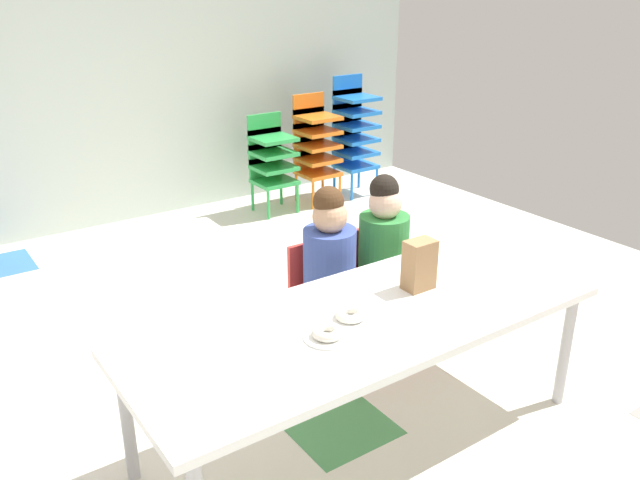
{
  "coord_description": "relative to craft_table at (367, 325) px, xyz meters",
  "views": [
    {
      "loc": [
        -1.42,
        -2.36,
        1.85
      ],
      "look_at": [
        -0.01,
        -0.32,
        0.84
      ],
      "focal_mm": 36.87,
      "sensor_mm": 36.0,
      "label": 1
    }
  ],
  "objects": [
    {
      "name": "ground_plane",
      "position": [
        -0.05,
        0.57,
        -0.56
      ],
      "size": [
        5.89,
        5.36,
        0.02
      ],
      "color": "silver"
    },
    {
      "name": "back_wall",
      "position": [
        -0.05,
        3.25,
        0.66
      ],
      "size": [
        5.89,
        0.1,
        2.42
      ],
      "primitive_type": "cube",
      "color": "#B2C1B7",
      "rests_on": "ground_plane"
    },
    {
      "name": "craft_table",
      "position": [
        0.0,
        0.0,
        0.0
      ],
      "size": [
        1.96,
        0.76,
        0.59
      ],
      "color": "white",
      "rests_on": "ground_plane"
    },
    {
      "name": "seated_child_near_camera",
      "position": [
        0.25,
        0.61,
        0.01
      ],
      "size": [
        0.32,
        0.32,
        0.92
      ],
      "color": "red",
      "rests_on": "ground_plane"
    },
    {
      "name": "seated_child_middle_seat",
      "position": [
        0.59,
        0.61,
        0.01
      ],
      "size": [
        0.32,
        0.31,
        0.92
      ],
      "color": "red",
      "rests_on": "ground_plane"
    },
    {
      "name": "kid_chair_green_stack",
      "position": [
        1.18,
        2.73,
        -0.09
      ],
      "size": [
        0.32,
        0.3,
        0.8
      ],
      "color": "green",
      "rests_on": "ground_plane"
    },
    {
      "name": "kid_chair_orange_stack",
      "position": [
        1.62,
        2.74,
        -0.03
      ],
      "size": [
        0.32,
        0.3,
        0.92
      ],
      "color": "orange",
      "rests_on": "ground_plane"
    },
    {
      "name": "kid_chair_blue_stack",
      "position": [
        2.03,
        2.74,
        0.03
      ],
      "size": [
        0.32,
        0.3,
        1.04
      ],
      "color": "blue",
      "rests_on": "ground_plane"
    },
    {
      "name": "paper_bag_brown",
      "position": [
        0.33,
        0.06,
        0.16
      ],
      "size": [
        0.13,
        0.09,
        0.22
      ],
      "primitive_type": "cube",
      "color": "#9E754C",
      "rests_on": "craft_table"
    },
    {
      "name": "paper_plate_near_edge",
      "position": [
        -0.23,
        -0.06,
        0.05
      ],
      "size": [
        0.18,
        0.18,
        0.01
      ],
      "primitive_type": "cylinder",
      "color": "white",
      "rests_on": "craft_table"
    },
    {
      "name": "donut_powdered_on_plate",
      "position": [
        -0.23,
        -0.06,
        0.07
      ],
      "size": [
        0.12,
        0.12,
        0.04
      ],
      "primitive_type": "torus",
      "color": "white",
      "rests_on": "craft_table"
    },
    {
      "name": "donut_powdered_loose",
      "position": [
        -0.07,
        0.01,
        0.06
      ],
      "size": [
        0.12,
        0.12,
        0.04
      ],
      "primitive_type": "torus",
      "color": "white",
      "rests_on": "craft_table"
    }
  ]
}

